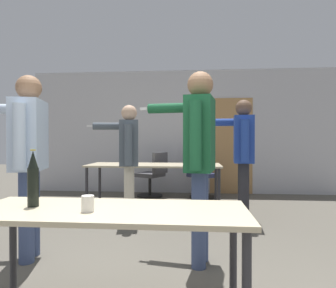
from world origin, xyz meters
The scene contains 11 objects.
back_wall centered at (0.03, 5.06, 1.33)m, with size 6.57×0.12×2.67m.
conference_table_near centered at (-0.21, 0.30, 0.64)m, with size 1.70×0.64×0.72m.
conference_table_far centered at (-0.39, 3.72, 0.67)m, with size 2.32×0.81×0.72m.
person_right_polo centered at (-1.29, 1.24, 1.07)m, with size 0.90×0.65×1.77m.
person_near_casual centered at (-0.61, 2.63, 0.98)m, with size 0.84×0.65×1.64m.
person_left_plaid centered at (0.99, 2.79, 1.03)m, with size 0.78×0.75×1.71m.
person_center_tall centered at (0.35, 1.27, 1.08)m, with size 0.78×0.72×1.77m.
office_chair_side_rolled centered at (0.43, 4.54, 0.42)m, with size 0.67×0.69×0.91m.
office_chair_near_pushed centered at (-0.52, 4.50, 0.42)m, with size 0.67×0.65×0.90m.
beer_bottle centered at (-0.71, 0.31, 0.89)m, with size 0.07×0.07×0.36m.
drink_cup centered at (-0.32, 0.21, 0.77)m, with size 0.07×0.07×0.10m.
Camera 1 is at (0.31, -1.50, 1.14)m, focal length 32.00 mm.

